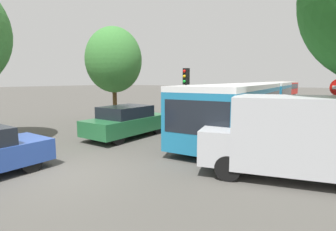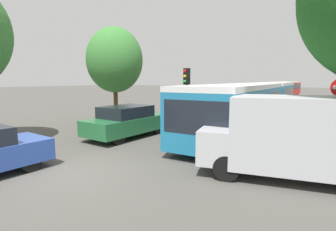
{
  "view_description": "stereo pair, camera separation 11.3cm",
  "coord_description": "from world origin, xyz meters",
  "px_view_note": "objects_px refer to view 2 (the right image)",
  "views": [
    {
      "loc": [
        6.57,
        -4.5,
        2.77
      ],
      "look_at": [
        0.2,
        5.01,
        1.2
      ],
      "focal_mm": 28.0,
      "sensor_mm": 36.0,
      "label": 1
    },
    {
      "loc": [
        6.66,
        -4.43,
        2.77
      ],
      "look_at": [
        0.2,
        5.01,
        1.2
      ],
      "focal_mm": 28.0,
      "sensor_mm": 36.0,
      "label": 2
    }
  ],
  "objects_px": {
    "queued_car_black": "(226,103)",
    "queued_car_silver": "(265,96)",
    "white_van": "(300,135)",
    "queued_car_red": "(190,111)",
    "queued_car_green": "(127,121)",
    "articulated_bus": "(255,102)",
    "traffic_light": "(186,85)",
    "tree_left_mid": "(115,60)",
    "city_bus_rear": "(285,88)",
    "queued_car_navy": "(248,99)"
  },
  "relations": [
    {
      "from": "queued_car_red",
      "to": "queued_car_silver",
      "type": "relative_size",
      "value": 0.96
    },
    {
      "from": "queued_car_green",
      "to": "white_van",
      "type": "relative_size",
      "value": 0.83
    },
    {
      "from": "articulated_bus",
      "to": "city_bus_rear",
      "type": "relative_size",
      "value": 1.5
    },
    {
      "from": "white_van",
      "to": "tree_left_mid",
      "type": "xyz_separation_m",
      "value": [
        -11.42,
        4.21,
        2.76
      ]
    },
    {
      "from": "city_bus_rear",
      "to": "queued_car_black",
      "type": "bearing_deg",
      "value": -176.97
    },
    {
      "from": "queued_car_green",
      "to": "white_van",
      "type": "height_order",
      "value": "white_van"
    },
    {
      "from": "queued_car_black",
      "to": "queued_car_silver",
      "type": "distance_m",
      "value": 12.4
    },
    {
      "from": "queued_car_black",
      "to": "queued_car_silver",
      "type": "xyz_separation_m",
      "value": [
        0.07,
        12.4,
        -0.04
      ]
    },
    {
      "from": "articulated_bus",
      "to": "white_van",
      "type": "height_order",
      "value": "articulated_bus"
    },
    {
      "from": "queued_car_navy",
      "to": "queued_car_silver",
      "type": "xyz_separation_m",
      "value": [
        0.14,
        6.22,
        -0.01
      ]
    },
    {
      "from": "queued_car_black",
      "to": "city_bus_rear",
      "type": "bearing_deg",
      "value": 1.44
    },
    {
      "from": "queued_car_green",
      "to": "queued_car_black",
      "type": "bearing_deg",
      "value": 0.41
    },
    {
      "from": "city_bus_rear",
      "to": "queued_car_black",
      "type": "distance_m",
      "value": 25.91
    },
    {
      "from": "articulated_bus",
      "to": "city_bus_rear",
      "type": "xyz_separation_m",
      "value": [
        -4.06,
        31.3,
        -0.05
      ]
    },
    {
      "from": "queued_car_green",
      "to": "queued_car_red",
      "type": "relative_size",
      "value": 1.12
    },
    {
      "from": "traffic_light",
      "to": "tree_left_mid",
      "type": "relative_size",
      "value": 0.56
    },
    {
      "from": "queued_car_silver",
      "to": "city_bus_rear",
      "type": "bearing_deg",
      "value": 1.89
    },
    {
      "from": "queued_car_navy",
      "to": "white_van",
      "type": "xyz_separation_m",
      "value": [
        7.6,
        -19.47,
        0.51
      ]
    },
    {
      "from": "queued_car_navy",
      "to": "white_van",
      "type": "distance_m",
      "value": 20.9
    },
    {
      "from": "articulated_bus",
      "to": "queued_car_navy",
      "type": "xyz_separation_m",
      "value": [
        -4.05,
        11.57,
        -0.74
      ]
    },
    {
      "from": "queued_car_black",
      "to": "queued_car_silver",
      "type": "height_order",
      "value": "queued_car_black"
    },
    {
      "from": "white_van",
      "to": "queued_car_black",
      "type": "bearing_deg",
      "value": -74.89
    },
    {
      "from": "queued_car_silver",
      "to": "tree_left_mid",
      "type": "xyz_separation_m",
      "value": [
        -3.96,
        -21.48,
        3.28
      ]
    },
    {
      "from": "white_van",
      "to": "queued_car_navy",
      "type": "bearing_deg",
      "value": -83.1
    },
    {
      "from": "articulated_bus",
      "to": "tree_left_mid",
      "type": "bearing_deg",
      "value": -68.68
    },
    {
      "from": "queued_car_black",
      "to": "queued_car_navy",
      "type": "height_order",
      "value": "queued_car_black"
    },
    {
      "from": "queued_car_red",
      "to": "queued_car_silver",
      "type": "height_order",
      "value": "queued_car_silver"
    },
    {
      "from": "queued_car_green",
      "to": "traffic_light",
      "type": "relative_size",
      "value": 1.3
    },
    {
      "from": "queued_car_silver",
      "to": "traffic_light",
      "type": "bearing_deg",
      "value": -175.99
    },
    {
      "from": "articulated_bus",
      "to": "queued_car_navy",
      "type": "relative_size",
      "value": 4.12
    },
    {
      "from": "queued_car_black",
      "to": "traffic_light",
      "type": "bearing_deg",
      "value": -171.54
    },
    {
      "from": "queued_car_green",
      "to": "queued_car_silver",
      "type": "xyz_separation_m",
      "value": [
        0.25,
        24.38,
        -0.05
      ]
    },
    {
      "from": "articulated_bus",
      "to": "queued_car_silver",
      "type": "bearing_deg",
      "value": -171.37
    },
    {
      "from": "articulated_bus",
      "to": "queued_car_green",
      "type": "bearing_deg",
      "value": -36.09
    },
    {
      "from": "queued_car_green",
      "to": "city_bus_rear",
      "type": "bearing_deg",
      "value": 1.11
    },
    {
      "from": "queued_car_silver",
      "to": "white_van",
      "type": "distance_m",
      "value": 26.75
    },
    {
      "from": "traffic_light",
      "to": "city_bus_rear",
      "type": "bearing_deg",
      "value": -164.67
    },
    {
      "from": "queued_car_green",
      "to": "tree_left_mid",
      "type": "distance_m",
      "value": 5.71
    },
    {
      "from": "queued_car_red",
      "to": "queued_car_silver",
      "type": "distance_m",
      "value": 18.61
    },
    {
      "from": "queued_car_black",
      "to": "queued_car_navy",
      "type": "bearing_deg",
      "value": 1.93
    },
    {
      "from": "white_van",
      "to": "queued_car_red",
      "type": "bearing_deg",
      "value": -57.65
    },
    {
      "from": "city_bus_rear",
      "to": "tree_left_mid",
      "type": "height_order",
      "value": "tree_left_mid"
    },
    {
      "from": "city_bus_rear",
      "to": "tree_left_mid",
      "type": "relative_size",
      "value": 1.9
    },
    {
      "from": "traffic_light",
      "to": "queued_car_green",
      "type": "bearing_deg",
      "value": -6.18
    },
    {
      "from": "queued_car_silver",
      "to": "tree_left_mid",
      "type": "height_order",
      "value": "tree_left_mid"
    },
    {
      "from": "queued_car_black",
      "to": "white_van",
      "type": "distance_m",
      "value": 15.28
    },
    {
      "from": "queued_car_silver",
      "to": "traffic_light",
      "type": "xyz_separation_m",
      "value": [
        0.99,
        -20.87,
        1.78
      ]
    },
    {
      "from": "queued_car_navy",
      "to": "queued_car_silver",
      "type": "bearing_deg",
      "value": -0.03
    },
    {
      "from": "queued_car_red",
      "to": "tree_left_mid",
      "type": "xyz_separation_m",
      "value": [
        -3.89,
        -2.87,
        3.32
      ]
    },
    {
      "from": "queued_car_green",
      "to": "tree_left_mid",
      "type": "height_order",
      "value": "tree_left_mid"
    }
  ]
}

